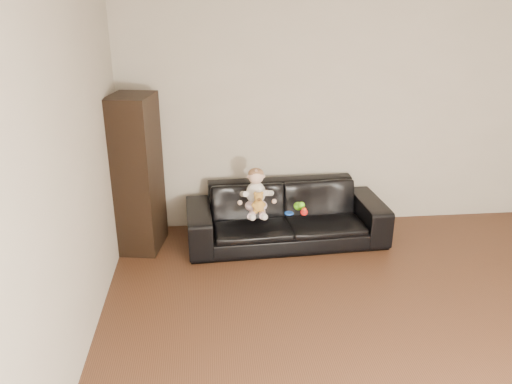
{
  "coord_description": "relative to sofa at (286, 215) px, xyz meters",
  "views": [
    {
      "loc": [
        -1.53,
        -2.71,
        2.52
      ],
      "look_at": [
        -1.04,
        2.15,
        0.63
      ],
      "focal_mm": 35.0,
      "sensor_mm": 36.0,
      "label": 1
    }
  ],
  "objects": [
    {
      "name": "floor",
      "position": [
        0.7,
        -2.25,
        -0.32
      ],
      "size": [
        5.5,
        5.5,
        0.0
      ],
      "primitive_type": "plane",
      "color": "#4B2C1A",
      "rests_on": "ground"
    },
    {
      "name": "cabinet",
      "position": [
        -1.57,
        0.03,
        0.51
      ],
      "size": [
        0.51,
        0.63,
        1.65
      ],
      "primitive_type": "cube",
      "rotation": [
        0.0,
        0.0,
        -0.18
      ],
      "color": "black",
      "rests_on": "floor"
    },
    {
      "name": "teddy_bear",
      "position": [
        -0.33,
        -0.26,
        0.27
      ],
      "size": [
        0.15,
        0.15,
        0.23
      ],
      "rotation": [
        0.0,
        0.0,
        -0.3
      ],
      "color": "gold",
      "rests_on": "sofa"
    },
    {
      "name": "wall_back",
      "position": [
        0.7,
        0.5,
        0.98
      ],
      "size": [
        5.0,
        0.0,
        5.0
      ],
      "primitive_type": "plane",
      "rotation": [
        1.57,
        0.0,
        0.0
      ],
      "color": "#B3A996",
      "rests_on": "ground"
    },
    {
      "name": "toy_blue_disc",
      "position": [
        -0.0,
        -0.21,
        0.11
      ],
      "size": [
        0.12,
        0.12,
        0.01
      ],
      "primitive_type": "cylinder",
      "rotation": [
        0.0,
        0.0,
        -0.28
      ],
      "color": "blue",
      "rests_on": "sofa"
    },
    {
      "name": "toy_rattle",
      "position": [
        0.15,
        -0.27,
        0.14
      ],
      "size": [
        0.09,
        0.09,
        0.08
      ],
      "primitive_type": "sphere",
      "rotation": [
        0.0,
        0.0,
        0.25
      ],
      "color": "red",
      "rests_on": "sofa"
    },
    {
      "name": "toy_green",
      "position": [
        0.11,
        -0.11,
        0.14
      ],
      "size": [
        0.13,
        0.15,
        0.09
      ],
      "primitive_type": "ellipsoid",
      "rotation": [
        0.0,
        0.0,
        0.31
      ],
      "color": "#68E51B",
      "rests_on": "sofa"
    },
    {
      "name": "baby",
      "position": [
        -0.34,
        -0.12,
        0.31
      ],
      "size": [
        0.35,
        0.42,
        0.48
      ],
      "rotation": [
        0.0,
        0.0,
        -0.18
      ],
      "color": "#F6CFDA",
      "rests_on": "sofa"
    },
    {
      "name": "wall_left",
      "position": [
        -1.8,
        -2.25,
        0.98
      ],
      "size": [
        0.0,
        5.5,
        5.5
      ],
      "primitive_type": "plane",
      "rotation": [
        1.57,
        0.0,
        1.57
      ],
      "color": "#B3A996",
      "rests_on": "ground"
    },
    {
      "name": "sofa",
      "position": [
        0.0,
        0.0,
        0.0
      ],
      "size": [
        2.2,
        0.95,
        0.63
      ],
      "primitive_type": "imported",
      "rotation": [
        0.0,
        0.0,
        0.05
      ],
      "color": "black",
      "rests_on": "floor"
    },
    {
      "name": "shelf_item",
      "position": [
        -1.55,
        0.03,
        0.88
      ],
      "size": [
        0.22,
        0.28,
        0.28
      ],
      "primitive_type": "cube",
      "rotation": [
        0.0,
        0.0,
        -0.18
      ],
      "color": "silver",
      "rests_on": "cabinet"
    }
  ]
}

